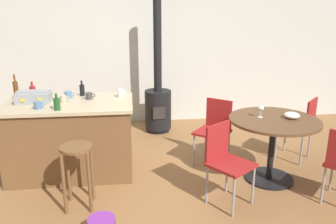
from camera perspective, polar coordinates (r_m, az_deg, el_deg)
ground_plane at (r=3.96m, az=-3.79°, el=-12.79°), size 8.80×8.80×0.00m
back_wall at (r=5.99m, az=-5.28°, el=10.97°), size 8.00×0.10×2.70m
kitchen_island at (r=4.31m, az=-16.15°, el=-4.23°), size 1.52×0.88×0.91m
wooden_stool at (r=3.51m, az=-15.25°, el=-8.45°), size 0.33×0.33×0.68m
dining_table at (r=4.08m, az=17.50°, el=-3.53°), size 1.04×1.04×0.77m
folding_chair_near at (r=4.41m, az=7.97°, el=-2.57°), size 0.56×0.56×0.85m
folding_chair_far at (r=3.53m, az=9.87°, el=-7.80°), size 0.56×0.56×0.85m
folding_chair_right at (r=4.79m, az=21.71°, el=-1.87°), size 0.57×0.57×0.87m
wood_stove at (r=5.55m, az=-1.72°, el=2.04°), size 0.44×0.45×2.24m
toolbox at (r=4.28m, az=-21.98°, el=2.39°), size 0.39×0.24×0.15m
bottle_0 at (r=4.44m, az=-14.47°, el=3.69°), size 0.06×0.06×0.20m
bottle_1 at (r=4.52m, az=-22.12°, el=3.25°), size 0.07×0.07×0.21m
bottle_2 at (r=4.52m, az=-24.56°, el=3.49°), size 0.06×0.06×0.31m
bottle_3 at (r=3.87m, az=-18.47°, el=1.36°), size 0.07×0.07×0.19m
cup_0 at (r=4.36m, az=-16.69°, el=2.84°), size 0.12×0.09×0.09m
cup_1 at (r=3.99m, az=-21.33°, el=1.11°), size 0.12×0.09×0.09m
cup_2 at (r=4.24m, az=-13.32°, el=2.69°), size 0.12×0.08×0.08m
cup_3 at (r=4.17m, az=-17.44°, el=2.15°), size 0.11×0.08×0.09m
cup_4 at (r=4.27m, az=-8.07°, el=3.20°), size 0.11×0.08×0.10m
wine_glass at (r=4.01m, az=15.60°, el=0.57°), size 0.07×0.07×0.14m
serving_bowl at (r=4.11m, az=20.40°, el=-0.52°), size 0.18×0.18×0.07m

